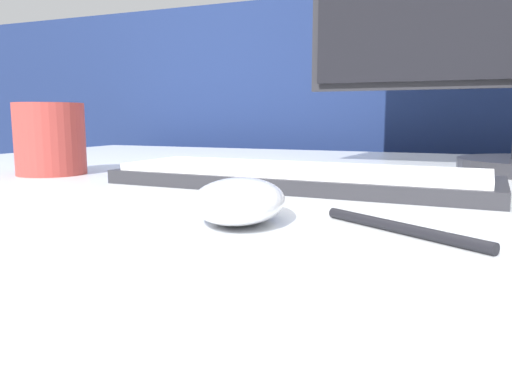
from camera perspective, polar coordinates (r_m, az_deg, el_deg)
name	(u,v)px	position (r m, az deg, el deg)	size (l,w,h in m)	color
partition_panel	(386,212)	(1.34, 14.68, -2.25)	(5.00, 0.03, 1.11)	navy
computer_mouse_near	(239,200)	(0.38, -1.94, -0.94)	(0.10, 0.13, 0.03)	white
keyboard	(295,177)	(0.58, 4.51, 1.75)	(0.44, 0.16, 0.02)	#28282D
mug	(50,139)	(0.76, -22.46, 5.63)	(0.09, 0.09, 0.10)	#A33833
pen	(401,228)	(0.36, 16.27, -3.99)	(0.12, 0.08, 0.01)	black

